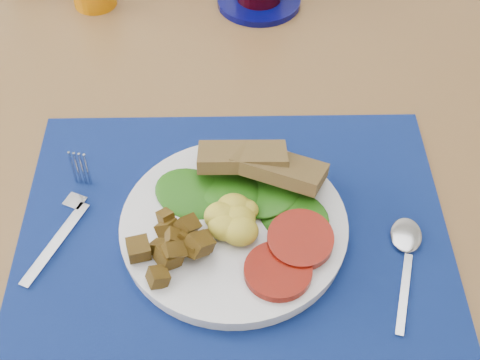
# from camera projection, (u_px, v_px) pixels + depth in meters

# --- Properties ---
(table) EXTENTS (1.40, 0.90, 0.75)m
(table) POSITION_uv_depth(u_px,v_px,m) (203.00, 109.00, 1.08)
(table) COLOR brown
(table) RESTS_ON ground
(placemat) EXTENTS (0.59, 0.50, 0.00)m
(placemat) POSITION_uv_depth(u_px,v_px,m) (234.00, 232.00, 0.81)
(placemat) COLOR black
(placemat) RESTS_ON table
(breakfast_plate) EXTENTS (0.27, 0.27, 0.07)m
(breakfast_plate) POSITION_uv_depth(u_px,v_px,m) (229.00, 224.00, 0.79)
(breakfast_plate) COLOR silver
(breakfast_plate) RESTS_ON placemat
(fork) EXTENTS (0.04, 0.19, 0.00)m
(fork) POSITION_uv_depth(u_px,v_px,m) (68.00, 216.00, 0.82)
(fork) COLOR #B2B5BA
(fork) RESTS_ON placemat
(spoon) EXTENTS (0.04, 0.16, 0.00)m
(spoon) POSITION_uv_depth(u_px,v_px,m) (405.00, 254.00, 0.79)
(spoon) COLOR #B2B5BA
(spoon) RESTS_ON placemat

